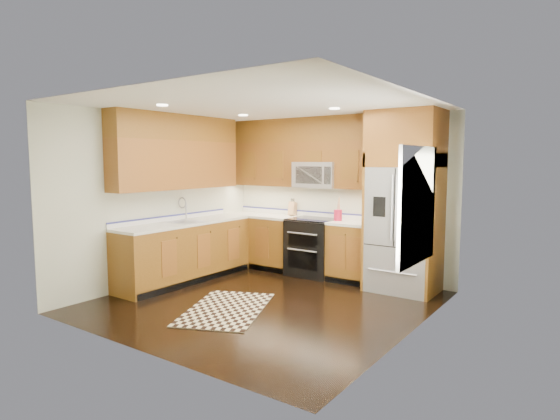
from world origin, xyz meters
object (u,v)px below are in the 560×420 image
Objects in this scene: refrigerator at (404,202)px; utensil_crock at (338,213)px; knife_block at (293,209)px; range at (313,247)px; rug at (226,309)px.

utensil_crock is at bearing 176.10° from refrigerator.
knife_block is 0.80× the size of utensil_crock.
range is 2.23m from rug.
refrigerator is 2.13m from knife_block.
rug is 4.08× the size of utensil_crock.
refrigerator reaches higher than range.
rug is at bearing -76.21° from knife_block.
range reaches higher than rug.
refrigerator reaches higher than utensil_crock.
range is at bearing -21.89° from knife_block.
knife_block is (-0.59, 2.41, 1.06)m from rug.
rug is at bearing -100.25° from utensil_crock.
refrigerator is 1.14m from utensil_crock.
knife_block is (-2.10, 0.26, -0.24)m from refrigerator.
utensil_crock is (-1.11, 0.08, -0.23)m from refrigerator.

